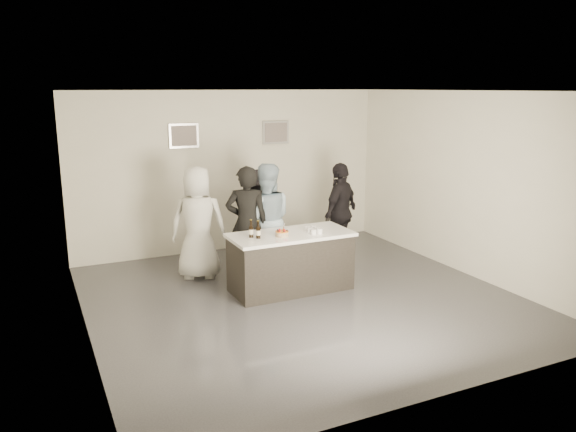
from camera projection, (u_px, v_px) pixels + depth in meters
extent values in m
plane|color=#3D3D42|center=(302.00, 299.00, 8.29)|extent=(6.00, 6.00, 0.00)
plane|color=white|center=(304.00, 91.00, 7.62)|extent=(6.00, 6.00, 0.00)
cube|color=silver|center=(232.00, 171.00, 10.60)|extent=(6.00, 0.04, 3.00)
cube|color=silver|center=(445.00, 255.00, 5.31)|extent=(6.00, 0.04, 3.00)
cube|color=silver|center=(79.00, 220.00, 6.71)|extent=(0.04, 6.00, 3.00)
cube|color=silver|center=(466.00, 184.00, 9.20)|extent=(0.04, 6.00, 3.00)
cube|color=#B2B2B7|center=(184.00, 136.00, 10.04)|extent=(0.54, 0.04, 0.44)
cube|color=#B2B2B7|center=(276.00, 132.00, 10.79)|extent=(0.54, 0.04, 0.44)
cube|color=white|center=(291.00, 262.00, 8.56)|extent=(1.86, 0.86, 0.90)
cylinder|color=orange|center=(282.00, 234.00, 8.27)|extent=(0.20, 0.20, 0.07)
cylinder|color=black|center=(251.00, 229.00, 8.20)|extent=(0.07, 0.07, 0.26)
cylinder|color=black|center=(258.00, 230.00, 8.14)|extent=(0.07, 0.07, 0.26)
cube|color=gold|center=(314.00, 230.00, 8.49)|extent=(0.19, 0.30, 0.08)
cube|color=pink|center=(280.00, 241.00, 8.01)|extent=(0.24, 0.08, 0.01)
imported|color=black|center=(247.00, 224.00, 8.90)|extent=(0.80, 0.68, 1.86)
imported|color=#99B3C8|center=(266.00, 220.00, 9.18)|extent=(1.08, 0.96, 1.86)
imported|color=silver|center=(198.00, 223.00, 9.02)|extent=(1.05, 0.89, 1.84)
imported|color=black|center=(341.00, 212.00, 9.96)|extent=(1.10, 0.92, 1.77)
imported|color=black|center=(257.00, 216.00, 9.86)|extent=(1.21, 0.93, 1.66)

